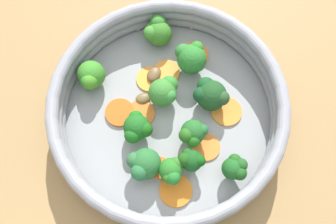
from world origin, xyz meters
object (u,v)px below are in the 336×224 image
Objects in this scene: skillet at (168,117)px; carrot_slice_0 at (227,112)px; carrot_slice_5 at (159,168)px; broccoli_floret_4 at (91,76)px; carrot_slice_8 at (176,191)px; carrot_slice_3 at (120,110)px; carrot_slice_6 at (194,55)px; carrot_slice_1 at (141,113)px; broccoli_floret_1 at (191,160)px; broccoli_floret_3 at (164,92)px; mushroom_piece_1 at (154,74)px; carrot_slice_4 at (150,79)px; broccoli_floret_0 at (137,128)px; broccoli_floret_6 at (235,168)px; broccoli_floret_10 at (210,94)px; broccoli_floret_5 at (144,164)px; mushroom_piece_0 at (143,98)px; broccoli_floret_2 at (193,133)px; carrot_slice_2 at (206,147)px; broccoli_floret_8 at (191,57)px; broccoli_floret_7 at (171,171)px; carrot_slice_7 at (166,72)px; broccoli_floret_9 at (157,31)px.

carrot_slice_0 reaches higher than skillet.
broccoli_floret_4 is at bearing 130.60° from carrot_slice_5.
carrot_slice_8 is (-0.07, -0.12, 0.00)m from carrot_slice_0.
carrot_slice_3 is 0.15m from carrot_slice_6.
carrot_slice_1 is 0.98× the size of broccoli_floret_1.
broccoli_floret_3 reaches higher than skillet.
carrot_slice_0 and carrot_slice_1 have the same top height.
mushroom_piece_1 is at bearing 154.29° from carrot_slice_0.
carrot_slice_0 is 0.13m from carrot_slice_4.
broccoli_floret_6 is at bearing -20.48° from broccoli_floret_0.
carrot_slice_8 is 0.21m from broccoli_floret_4.
broccoli_floret_5 is at bearing -129.89° from broccoli_floret_10.
mushroom_piece_0 is at bearing 148.84° from skillet.
broccoli_floret_6 reaches higher than carrot_slice_8.
broccoli_floret_2 is at bearing 141.39° from broccoli_floret_6.
mushroom_piece_1 is (-0.08, 0.11, 0.00)m from carrot_slice_2.
broccoli_floret_8 is at bearing 101.88° from carrot_slice_2.
carrot_slice_4 is at bearing 105.56° from carrot_slice_8.
broccoli_floret_8 is at bearing -107.14° from carrot_slice_6.
carrot_slice_3 is 0.90× the size of broccoli_floret_0.
broccoli_floret_3 is (0.00, 0.11, 0.03)m from carrot_slice_5.
broccoli_floret_10 reaches higher than carrot_slice_0.
mushroom_piece_1 is (0.01, 0.04, 0.00)m from mushroom_piece_0.
carrot_slice_3 is 0.05m from broccoli_floret_0.
broccoli_floret_2 is (0.02, 0.08, 0.02)m from carrot_slice_8.
broccoli_floret_2 is at bearing -89.67° from carrot_slice_6.
mushroom_piece_0 is 0.04m from mushroom_piece_1.
broccoli_floret_3 reaches higher than carrot_slice_3.
broccoli_floret_1 is at bearing 64.01° from carrot_slice_8.
carrot_slice_0 is 0.04m from broccoli_floret_10.
broccoli_floret_7 is at bearing -67.10° from mushroom_piece_0.
carrot_slice_2 is 0.78× the size of broccoli_floret_10.
carrot_slice_6 is 1.05× the size of broccoli_floret_7.
broccoli_floret_3 is at bearing 179.22° from broccoli_floret_10.
carrot_slice_0 is 0.15m from broccoli_floret_5.
carrot_slice_1 is 0.82× the size of broccoli_floret_8.
carrot_slice_5 is at bearing -134.18° from broccoli_floret_2.
broccoli_floret_6 and broccoli_floret_7 have the same top height.
broccoli_floret_8 is (0.04, 0.17, 0.03)m from carrot_slice_5.
carrot_slice_7 is 0.80× the size of broccoli_floret_8.
broccoli_floret_6 is (0.14, -0.08, 0.03)m from carrot_slice_1.
carrot_slice_8 is 0.09m from broccoli_floret_2.
broccoli_floret_4 is at bearing 149.05° from broccoli_floret_6.
broccoli_floret_3 is at bearing 97.70° from broccoli_floret_7.
broccoli_floret_0 is at bearing -123.00° from broccoli_floret_8.
broccoli_floret_0 reaches higher than carrot_slice_4.
carrot_slice_0 is 1.06× the size of broccoli_floret_7.
broccoli_floret_6 is 0.19m from mushroom_piece_1.
broccoli_floret_10 is (0.10, 0.03, 0.03)m from carrot_slice_1.
mushroom_piece_0 is (-0.02, -0.11, -0.02)m from broccoli_floret_9.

